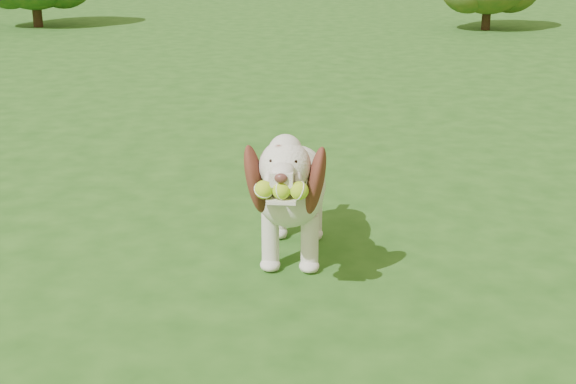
{
  "coord_description": "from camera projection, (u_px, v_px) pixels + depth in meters",
  "views": [
    {
      "loc": [
        -0.26,
        -3.93,
        1.52
      ],
      "look_at": [
        -0.51,
        -0.73,
        0.41
      ],
      "focal_mm": 50.0,
      "sensor_mm": 36.0,
      "label": 1
    }
  ],
  "objects": [
    {
      "name": "dog",
      "position": [
        292.0,
        185.0,
        3.61
      ],
      "size": [
        0.37,
        1.05,
        0.69
      ],
      "rotation": [
        0.0,
        0.0,
        -0.0
      ],
      "color": "silver",
      "rests_on": "ground"
    },
    {
      "name": "ground",
      "position": [
        397.0,
        222.0,
        4.18
      ],
      "size": [
        80.0,
        80.0,
        0.0
      ],
      "primitive_type": "plane",
      "color": "#204C15",
      "rests_on": "ground"
    }
  ]
}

